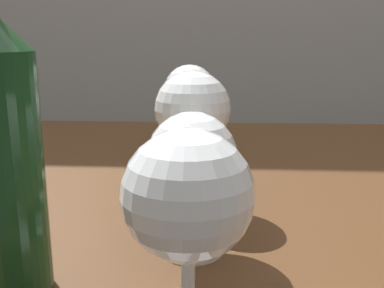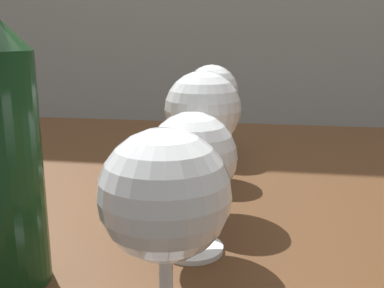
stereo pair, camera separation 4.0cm
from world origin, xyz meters
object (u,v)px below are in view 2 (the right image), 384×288
at_px(wine_glass_port, 165,201).
at_px(wine_glass_white, 203,112).
at_px(wine_glass_empty, 205,118).
at_px(wine_glass_pinot, 212,92).
at_px(wine_glass_merlot, 192,159).

relative_size(wine_glass_port, wine_glass_white, 0.91).
height_order(wine_glass_white, wine_glass_empty, wine_glass_white).
xyz_separation_m(wine_glass_empty, wine_glass_pinot, (-0.01, 0.13, 0.02)).
xyz_separation_m(wine_glass_port, wine_glass_pinot, (-0.03, 0.49, 0.01)).
xyz_separation_m(wine_glass_merlot, wine_glass_pinot, (-0.02, 0.36, 0.02)).
distance_m(wine_glass_port, wine_glass_empty, 0.37).
bearing_deg(wine_glass_pinot, wine_glass_white, -85.56).
bearing_deg(wine_glass_white, wine_glass_empty, 96.36).
xyz_separation_m(wine_glass_white, wine_glass_pinot, (-0.02, 0.24, -0.01)).
bearing_deg(wine_glass_port, wine_glass_white, 92.64).
height_order(wine_glass_port, wine_glass_empty, wine_glass_port).
relative_size(wine_glass_white, wine_glass_pinot, 1.05).
bearing_deg(wine_glass_empty, wine_glass_pinot, 92.63).
relative_size(wine_glass_merlot, wine_glass_pinot, 0.87).
height_order(wine_glass_merlot, wine_glass_empty, wine_glass_merlot).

